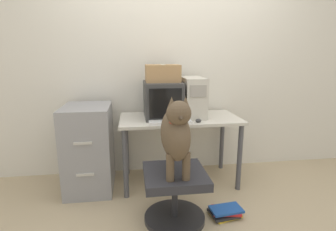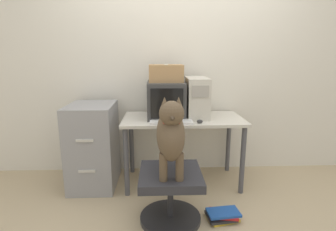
% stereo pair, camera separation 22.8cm
% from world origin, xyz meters
% --- Properties ---
extents(ground_plane, '(12.00, 12.00, 0.00)m').
position_xyz_m(ground_plane, '(0.00, 0.00, 0.00)').
color(ground_plane, tan).
extents(wall_back, '(8.00, 0.05, 2.60)m').
position_xyz_m(wall_back, '(0.00, 0.70, 1.30)').
color(wall_back, silver).
rests_on(wall_back, ground_plane).
extents(desk, '(1.24, 0.63, 0.73)m').
position_xyz_m(desk, '(0.00, 0.32, 0.63)').
color(desk, beige).
rests_on(desk, ground_plane).
extents(crt_monitor, '(0.38, 0.47, 0.37)m').
position_xyz_m(crt_monitor, '(-0.17, 0.36, 0.91)').
color(crt_monitor, '#383838').
rests_on(crt_monitor, desk).
extents(pc_tower, '(0.22, 0.46, 0.41)m').
position_xyz_m(pc_tower, '(0.15, 0.37, 0.93)').
color(pc_tower, beige).
rests_on(pc_tower, desk).
extents(keyboard, '(0.41, 0.15, 0.03)m').
position_xyz_m(keyboard, '(-0.14, 0.09, 0.74)').
color(keyboard, silver).
rests_on(keyboard, desk).
extents(computer_mouse, '(0.06, 0.04, 0.04)m').
position_xyz_m(computer_mouse, '(0.14, 0.07, 0.74)').
color(computer_mouse, '#333333').
rests_on(computer_mouse, desk).
extents(office_chair, '(0.51, 0.51, 0.44)m').
position_xyz_m(office_chair, '(-0.16, -0.37, 0.26)').
color(office_chair, '#262628').
rests_on(office_chair, ground_plane).
extents(dog, '(0.22, 0.56, 0.64)m').
position_xyz_m(dog, '(-0.16, -0.40, 0.78)').
color(dog, brown).
rests_on(dog, office_chair).
extents(filing_cabinet, '(0.46, 0.60, 0.87)m').
position_xyz_m(filing_cabinet, '(-0.94, 0.30, 0.44)').
color(filing_cabinet, gray).
rests_on(filing_cabinet, ground_plane).
extents(cardboard_box, '(0.34, 0.27, 0.18)m').
position_xyz_m(cardboard_box, '(-0.17, 0.37, 1.18)').
color(cardboard_box, '#A87F51').
rests_on(cardboard_box, crt_monitor).
extents(book_stack_floor, '(0.29, 0.22, 0.08)m').
position_xyz_m(book_stack_floor, '(0.28, -0.39, 0.04)').
color(book_stack_floor, gold).
rests_on(book_stack_floor, ground_plane).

